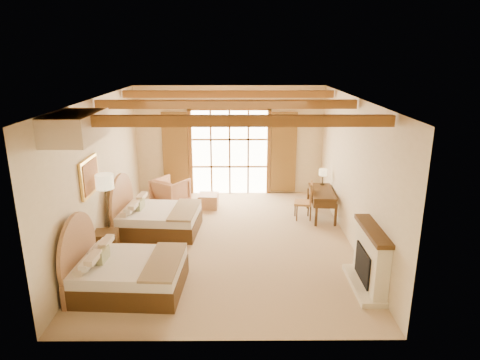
{
  "coord_description": "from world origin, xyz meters",
  "views": [
    {
      "loc": [
        0.23,
        -8.9,
        4.13
      ],
      "look_at": [
        0.29,
        0.2,
        1.38
      ],
      "focal_mm": 32.0,
      "sensor_mm": 36.0,
      "label": 1
    }
  ],
  "objects_px": {
    "nightstand": "(107,244)",
    "armchair": "(171,192)",
    "bed_near": "(121,271)",
    "bed_far": "(153,217)",
    "desk": "(321,203)"
  },
  "relations": [
    {
      "from": "bed_far",
      "to": "desk",
      "type": "xyz_separation_m",
      "value": [
        4.17,
        0.92,
        0.01
      ]
    },
    {
      "from": "nightstand",
      "to": "desk",
      "type": "xyz_separation_m",
      "value": [
        4.89,
        2.21,
        0.11
      ]
    },
    {
      "from": "bed_far",
      "to": "desk",
      "type": "distance_m",
      "value": 4.27
    },
    {
      "from": "nightstand",
      "to": "desk",
      "type": "bearing_deg",
      "value": 17.35
    },
    {
      "from": "nightstand",
      "to": "armchair",
      "type": "bearing_deg",
      "value": 67.64
    },
    {
      "from": "bed_far",
      "to": "nightstand",
      "type": "distance_m",
      "value": 1.49
    },
    {
      "from": "bed_near",
      "to": "desk",
      "type": "height_order",
      "value": "bed_near"
    },
    {
      "from": "bed_near",
      "to": "nightstand",
      "type": "xyz_separation_m",
      "value": [
        -0.65,
        1.32,
        -0.1
      ]
    },
    {
      "from": "bed_far",
      "to": "bed_near",
      "type": "bearing_deg",
      "value": -87.01
    },
    {
      "from": "bed_far",
      "to": "nightstand",
      "type": "relative_size",
      "value": 3.56
    },
    {
      "from": "bed_far",
      "to": "desk",
      "type": "relative_size",
      "value": 1.44
    },
    {
      "from": "nightstand",
      "to": "armchair",
      "type": "relative_size",
      "value": 0.65
    },
    {
      "from": "nightstand",
      "to": "desk",
      "type": "distance_m",
      "value": 5.37
    },
    {
      "from": "bed_near",
      "to": "bed_far",
      "type": "xyz_separation_m",
      "value": [
        0.08,
        2.62,
        -0.01
      ]
    },
    {
      "from": "bed_near",
      "to": "armchair",
      "type": "height_order",
      "value": "bed_near"
    }
  ]
}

